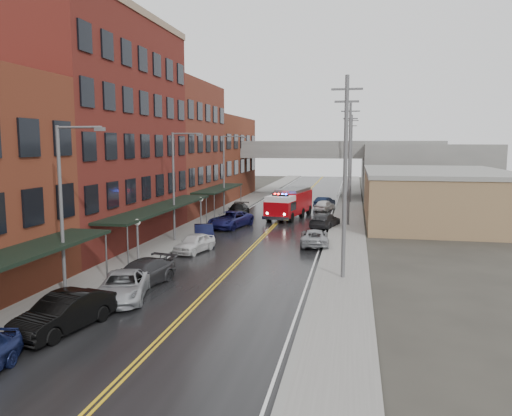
{
  "coord_description": "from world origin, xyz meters",
  "views": [
    {
      "loc": [
        7.76,
        -14.62,
        8.1
      ],
      "look_at": [
        0.08,
        24.08,
        3.0
      ],
      "focal_mm": 35.0,
      "sensor_mm": 36.0,
      "label": 1
    }
  ],
  "objects": [
    {
      "name": "brick_building_b",
      "position": [
        -13.3,
        23.0,
        9.0
      ],
      "size": [
        9.0,
        20.0,
        18.0
      ],
      "primitive_type": "cube",
      "color": "#5B1B18",
      "rests_on": "ground"
    },
    {
      "name": "parked_car_left_7",
      "position": [
        -5.0,
        39.2,
        0.72
      ],
      "size": [
        2.19,
        5.03,
        1.44
      ],
      "primitive_type": "imported",
      "rotation": [
        0.0,
        0.0,
        0.03
      ],
      "color": "black",
      "rests_on": "ground"
    },
    {
      "name": "ground",
      "position": [
        0.0,
        0.0,
        0.0
      ],
      "size": [
        220.0,
        220.0,
        0.0
      ],
      "primitive_type": "plane",
      "color": "#2D2B26",
      "rests_on": "ground"
    },
    {
      "name": "globe_lamp_1",
      "position": [
        -6.4,
        16.0,
        2.31
      ],
      "size": [
        0.44,
        0.44,
        3.12
      ],
      "color": "#59595B",
      "rests_on": "ground"
    },
    {
      "name": "parked_car_left_3",
      "position": [
        -4.08,
        11.3,
        0.73
      ],
      "size": [
        3.09,
        5.38,
        1.47
      ],
      "primitive_type": "imported",
      "rotation": [
        0.0,
        0.0,
        -0.22
      ],
      "color": "#2B2B2E",
      "rests_on": "ground"
    },
    {
      "name": "utility_pole_0",
      "position": [
        7.2,
        15.0,
        6.31
      ],
      "size": [
        1.8,
        0.24,
        12.0
      ],
      "color": "#59595B",
      "rests_on": "ground"
    },
    {
      "name": "street_lamp_0",
      "position": [
        -6.55,
        8.0,
        5.19
      ],
      "size": [
        2.64,
        0.22,
        9.0
      ],
      "color": "#59595B",
      "rests_on": "ground"
    },
    {
      "name": "awning_2",
      "position": [
        -7.49,
        40.5,
        2.99
      ],
      "size": [
        2.6,
        13.0,
        3.09
      ],
      "color": "black",
      "rests_on": "ground"
    },
    {
      "name": "sidewalk_left",
      "position": [
        -7.3,
        30.0,
        0.07
      ],
      "size": [
        3.0,
        160.0,
        0.15
      ],
      "primitive_type": "cube",
      "color": "slate",
      "rests_on": "ground"
    },
    {
      "name": "curb_right",
      "position": [
        5.65,
        30.0,
        0.07
      ],
      "size": [
        0.3,
        160.0,
        0.15
      ],
      "primitive_type": "cube",
      "color": "gray",
      "rests_on": "ground"
    },
    {
      "name": "parked_car_left_5",
      "position": [
        -4.38,
        24.38,
        0.72
      ],
      "size": [
        2.92,
        4.63,
        1.44
      ],
      "primitive_type": "imported",
      "rotation": [
        0.0,
        0.0,
        0.35
      ],
      "color": "black",
      "rests_on": "ground"
    },
    {
      "name": "parked_car_right_0",
      "position": [
        4.71,
        24.71,
        0.66
      ],
      "size": [
        2.58,
        4.93,
        1.33
      ],
      "primitive_type": "imported",
      "rotation": [
        0.0,
        0.0,
        3.22
      ],
      "color": "gray",
      "rests_on": "ground"
    },
    {
      "name": "globe_lamp_2",
      "position": [
        -6.4,
        30.0,
        2.31
      ],
      "size": [
        0.44,
        0.44,
        3.12
      ],
      "color": "#59595B",
      "rests_on": "ground"
    },
    {
      "name": "parked_car_left_1",
      "position": [
        -4.47,
        4.22,
        0.82
      ],
      "size": [
        2.72,
        5.23,
        1.64
      ],
      "primitive_type": "imported",
      "rotation": [
        0.0,
        0.0,
        -0.21
      ],
      "color": "black",
      "rests_on": "ground"
    },
    {
      "name": "brick_building_far",
      "position": [
        -13.3,
        58.0,
        6.0
      ],
      "size": [
        9.0,
        20.0,
        12.0
      ],
      "primitive_type": "cube",
      "color": "maroon",
      "rests_on": "ground"
    },
    {
      "name": "brick_building_c",
      "position": [
        -13.3,
        40.5,
        7.5
      ],
      "size": [
        9.0,
        15.0,
        15.0
      ],
      "primitive_type": "cube",
      "color": "brown",
      "rests_on": "ground"
    },
    {
      "name": "awning_1",
      "position": [
        -7.49,
        23.0,
        2.99
      ],
      "size": [
        2.6,
        18.0,
        3.09
      ],
      "color": "black",
      "rests_on": "ground"
    },
    {
      "name": "utility_pole_2",
      "position": [
        7.2,
        55.0,
        6.31
      ],
      "size": [
        1.8,
        0.24,
        12.0
      ],
      "color": "#59595B",
      "rests_on": "ground"
    },
    {
      "name": "parked_car_right_1",
      "position": [
        5.0,
        33.61,
        0.72
      ],
      "size": [
        3.15,
        5.27,
        1.43
      ],
      "primitive_type": "imported",
      "rotation": [
        0.0,
        0.0,
        2.89
      ],
      "color": "#28282B",
      "rests_on": "ground"
    },
    {
      "name": "parked_car_right_3",
      "position": [
        4.04,
        49.22,
        0.68
      ],
      "size": [
        2.64,
        4.36,
        1.36
      ],
      "primitive_type": "imported",
      "rotation": [
        0.0,
        0.0,
        2.83
      ],
      "color": "black",
      "rests_on": "ground"
    },
    {
      "name": "curb_left",
      "position": [
        -5.65,
        30.0,
        0.07
      ],
      "size": [
        0.3,
        160.0,
        0.15
      ],
      "primitive_type": "cube",
      "color": "gray",
      "rests_on": "ground"
    },
    {
      "name": "overpass",
      "position": [
        0.0,
        62.0,
        5.99
      ],
      "size": [
        40.0,
        10.0,
        7.5
      ],
      "color": "slate",
      "rests_on": "ground"
    },
    {
      "name": "tan_building",
      "position": [
        16.0,
        40.0,
        2.5
      ],
      "size": [
        14.0,
        22.0,
        5.0
      ],
      "primitive_type": "cube",
      "color": "#94714F",
      "rests_on": "ground"
    },
    {
      "name": "utility_pole_1",
      "position": [
        7.2,
        35.0,
        6.31
      ],
      "size": [
        1.8,
        0.24,
        12.0
      ],
      "color": "#59595B",
      "rests_on": "ground"
    },
    {
      "name": "street_lamp_1",
      "position": [
        -6.55,
        24.0,
        5.19
      ],
      "size": [
        2.64,
        0.22,
        9.0
      ],
      "color": "#59595B",
      "rests_on": "ground"
    },
    {
      "name": "parked_car_left_6",
      "position": [
        -3.99,
        31.76,
        0.79
      ],
      "size": [
        4.0,
        6.17,
        1.58
      ],
      "primitive_type": "imported",
      "rotation": [
        0.0,
        0.0,
        -0.26
      ],
      "color": "#13154A",
      "rests_on": "ground"
    },
    {
      "name": "parked_car_right_2",
      "position": [
        4.25,
        45.8,
        0.68
      ],
      "size": [
        2.67,
        4.31,
        1.37
      ],
      "primitive_type": "imported",
      "rotation": [
        0.0,
        0.0,
        2.86
      ],
      "color": "silver",
      "rests_on": "ground"
    },
    {
      "name": "fire_truck",
      "position": [
        0.79,
        39.07,
        1.71
      ],
      "size": [
        4.73,
        9.01,
        3.16
      ],
      "rotation": [
        0.0,
        0.0,
        -0.19
      ],
      "color": "#9A070D",
      "rests_on": "ground"
    },
    {
      "name": "road",
      "position": [
        0.0,
        30.0,
        0.01
      ],
      "size": [
        11.0,
        160.0,
        0.02
      ],
      "primitive_type": "cube",
      "color": "black",
      "rests_on": "ground"
    },
    {
      "name": "street_lamp_2",
      "position": [
        -6.55,
        40.0,
        5.19
      ],
      "size": [
        2.64,
        0.22,
        9.0
      ],
      "color": "#59595B",
      "rests_on": "ground"
    },
    {
      "name": "sidewalk_right",
      "position": [
        7.3,
        30.0,
        0.07
      ],
      "size": [
        3.0,
        160.0,
        0.15
      ],
      "primitive_type": "cube",
      "color": "slate",
      "rests_on": "ground"
    },
    {
      "name": "right_far_block",
      "position": [
        18.0,
        70.0,
        4.0
      ],
      "size": [
        18.0,
        30.0,
        8.0
      ],
      "primitive_type": "cube",
      "color": "slate",
      "rests_on": "ground"
    },
    {
      "name": "parked_car_left_2",
      "position": [
        -3.98,
        8.85,
        0.71
      ],
      "size": [
        3.65,
        5.56,
        1.42
      ],
      "primitive_type": "imported",
      "rotation": [
        0.0,
        0.0,
        0.27
      ],
      "color": "#A0A4A8",
      "rests_on": "ground"
    },
    {
      "name": "parked_car_left_4",
      "position": [
        -3.92,
        20.5,
        0.7
      ],
      "size": [
        2.56,
        4.39,
        1.4
      ],
      "primitive_type": "imported",
      "rotation": [
        0.0,
        0.0,
        -0.23
      ],
      "color": "silver",
      "rests_on": "ground"
    }
  ]
}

